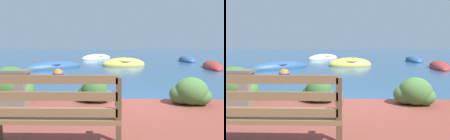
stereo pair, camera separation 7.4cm
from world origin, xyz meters
The scene contains 11 objects.
ground_plane centered at (0.00, 0.00, 0.00)m, with size 80.00×80.00×0.00m.
park_bench centered at (-1.17, -2.42, 0.71)m, with size 1.58×0.48×0.93m.
hedge_clump_far_left centered at (-2.70, -0.30, 0.55)m, with size 1.11×0.80×0.76m.
hedge_clump_left centered at (-0.90, -0.28, 0.43)m, with size 0.71×0.51×0.48m.
hedge_clump_centre centered at (1.06, -0.42, 0.46)m, with size 0.82×0.59×0.56m.
rowboat_nearest centered at (-3.93, 7.19, 0.06)m, with size 3.15×2.93×0.77m.
rowboat_mid centered at (5.09, 7.85, 0.06)m, with size 1.78×3.46×0.69m.
rowboat_far centered at (0.01, 8.89, 0.08)m, with size 2.91×1.77×0.89m.
rowboat_outer centered at (5.00, 12.11, 0.07)m, with size 1.32×2.70×0.75m.
rowboat_distant centered at (-2.20, 14.28, 0.07)m, with size 3.06×3.12×0.77m.
mooring_buoy centered at (-3.05, 4.81, 0.08)m, with size 0.49×0.49×0.44m.
Camera 2 is at (-0.36, -4.76, 1.48)m, focal length 35.00 mm.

